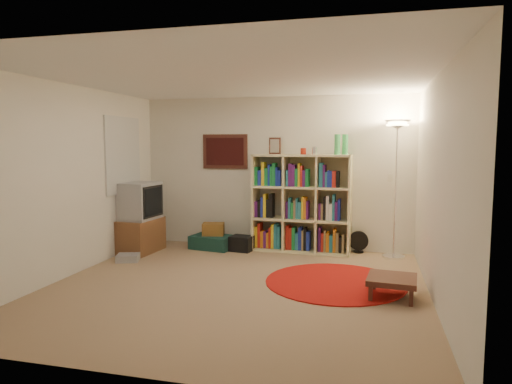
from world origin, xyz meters
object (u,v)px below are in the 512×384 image
at_px(bookshelf, 300,205).
at_px(tv_stand, 139,219).
at_px(floor_fan, 359,242).
at_px(side_table, 392,280).
at_px(suitcase, 212,242).
at_px(floor_lamp, 397,144).

bearing_deg(bookshelf, tv_stand, -162.47).
distance_m(floor_fan, side_table, 2.14).
height_order(suitcase, side_table, side_table).
relative_size(floor_lamp, tv_stand, 1.86).
bearing_deg(bookshelf, floor_fan, 8.16).
height_order(bookshelf, floor_fan, bookshelf).
bearing_deg(tv_stand, floor_fan, 17.56).
relative_size(bookshelf, tv_stand, 1.67).
bearing_deg(side_table, bookshelf, 123.98).
height_order(tv_stand, suitcase, tv_stand).
relative_size(bookshelf, floor_lamp, 0.90).
bearing_deg(suitcase, tv_stand, -144.80).
height_order(floor_lamp, side_table, floor_lamp).
height_order(bookshelf, floor_lamp, floor_lamp).
distance_m(tv_stand, side_table, 4.07).
xyz_separation_m(floor_lamp, floor_fan, (-0.53, 0.19, -1.55)).
bearing_deg(floor_lamp, floor_fan, 160.34).
xyz_separation_m(floor_lamp, tv_stand, (-3.95, -0.59, -1.19)).
bearing_deg(bookshelf, side_table, -53.83).
relative_size(floor_lamp, suitcase, 2.80).
xyz_separation_m(tv_stand, suitcase, (1.06, 0.50, -0.43)).
distance_m(floor_fan, suitcase, 2.38).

